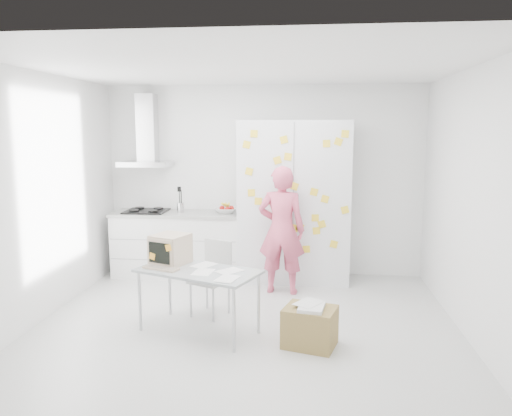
# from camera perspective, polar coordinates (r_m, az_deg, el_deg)

# --- Properties ---
(floor) EXTENTS (4.50, 4.00, 0.02)m
(floor) POSITION_cam_1_polar(r_m,az_deg,el_deg) (5.55, -1.08, -13.18)
(floor) COLOR silver
(floor) RESTS_ON ground
(walls) EXTENTS (4.52, 4.01, 2.70)m
(walls) POSITION_cam_1_polar(r_m,az_deg,el_deg) (5.90, -0.26, 1.84)
(walls) COLOR white
(walls) RESTS_ON ground
(ceiling) EXTENTS (4.50, 4.00, 0.02)m
(ceiling) POSITION_cam_1_polar(r_m,az_deg,el_deg) (5.18, -1.18, 15.81)
(ceiling) COLOR white
(ceiling) RESTS_ON walls
(counter_run) EXTENTS (1.84, 0.63, 1.28)m
(counter_run) POSITION_cam_1_polar(r_m,az_deg,el_deg) (7.23, -8.89, -4.00)
(counter_run) COLOR white
(counter_run) RESTS_ON ground
(range_hood) EXTENTS (0.70, 0.48, 1.01)m
(range_hood) POSITION_cam_1_polar(r_m,az_deg,el_deg) (7.31, -12.36, 7.81)
(range_hood) COLOR silver
(range_hood) RESTS_ON walls
(tall_cabinet) EXTENTS (1.50, 0.68, 2.20)m
(tall_cabinet) POSITION_cam_1_polar(r_m,az_deg,el_deg) (6.85, 4.37, 0.71)
(tall_cabinet) COLOR silver
(tall_cabinet) RESTS_ON ground
(person) EXTENTS (0.63, 0.44, 1.64)m
(person) POSITION_cam_1_polar(r_m,az_deg,el_deg) (6.34, 2.93, -2.53)
(person) COLOR #D3526F
(person) RESTS_ON ground
(desk) EXTENTS (1.37, 1.02, 0.98)m
(desk) POSITION_cam_1_polar(r_m,az_deg,el_deg) (5.31, -8.68, -5.74)
(desk) COLOR #9EA5A8
(desk) RESTS_ON ground
(chair) EXTENTS (0.50, 0.50, 0.84)m
(chair) POSITION_cam_1_polar(r_m,az_deg,el_deg) (5.71, -4.92, -7.41)
(chair) COLOR #B4B4B2
(chair) RESTS_ON ground
(cardboard_box) EXTENTS (0.57, 0.50, 0.42)m
(cardboard_box) POSITION_cam_1_polar(r_m,az_deg,el_deg) (4.99, 6.18, -13.28)
(cardboard_box) COLOR olive
(cardboard_box) RESTS_ON ground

